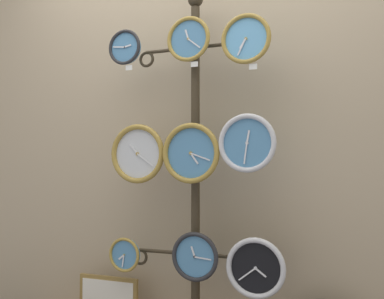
# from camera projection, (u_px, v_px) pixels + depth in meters

# --- Properties ---
(shop_wall) EXTENTS (4.40, 0.04, 2.80)m
(shop_wall) POSITION_uv_depth(u_px,v_px,m) (205.00, 100.00, 2.60)
(shop_wall) COLOR tan
(shop_wall) RESTS_ON ground_plane
(display_stand) EXTENTS (0.76, 0.34, 1.98)m
(display_stand) POSITION_uv_depth(u_px,v_px,m) (195.00, 208.00, 2.42)
(display_stand) COLOR #382D1E
(display_stand) RESTS_ON ground_plane
(clock_top_left) EXTENTS (0.20, 0.04, 0.20)m
(clock_top_left) POSITION_uv_depth(u_px,v_px,m) (125.00, 47.00, 2.51)
(clock_top_left) COLOR #4C84B2
(clock_top_center) EXTENTS (0.25, 0.04, 0.25)m
(clock_top_center) POSITION_uv_depth(u_px,v_px,m) (189.00, 39.00, 2.39)
(clock_top_center) COLOR #4C84B2
(clock_top_right) EXTENTS (0.26, 0.04, 0.26)m
(clock_top_right) POSITION_uv_depth(u_px,v_px,m) (246.00, 39.00, 2.24)
(clock_top_right) COLOR #60A8DB
(clock_middle_left) EXTENTS (0.33, 0.04, 0.33)m
(clock_middle_left) POSITION_uv_depth(u_px,v_px,m) (138.00, 154.00, 2.47)
(clock_middle_left) COLOR silver
(clock_middle_center) EXTENTS (0.32, 0.04, 0.32)m
(clock_middle_center) POSITION_uv_depth(u_px,v_px,m) (191.00, 153.00, 2.33)
(clock_middle_center) COLOR #4C84B2
(clock_middle_right) EXTENTS (0.29, 0.04, 0.29)m
(clock_middle_right) POSITION_uv_depth(u_px,v_px,m) (247.00, 143.00, 2.22)
(clock_middle_right) COLOR #4C84B2
(clock_bottom_left) EXTENTS (0.19, 0.04, 0.19)m
(clock_bottom_left) POSITION_uv_depth(u_px,v_px,m) (125.00, 255.00, 2.47)
(clock_bottom_left) COLOR #4C84B2
(clock_bottom_center) EXTENTS (0.25, 0.04, 0.25)m
(clock_bottom_center) POSITION_uv_depth(u_px,v_px,m) (195.00, 257.00, 2.29)
(clock_bottom_center) COLOR #4C84B2
(clock_bottom_right) EXTENTS (0.30, 0.04, 0.30)m
(clock_bottom_right) POSITION_uv_depth(u_px,v_px,m) (256.00, 268.00, 2.19)
(clock_bottom_right) COLOR black
(price_tag_upper) EXTENTS (0.04, 0.00, 0.03)m
(price_tag_upper) POSITION_uv_depth(u_px,v_px,m) (129.00, 68.00, 2.49)
(price_tag_upper) COLOR white
(price_tag_mid) EXTENTS (0.04, 0.00, 0.03)m
(price_tag_mid) POSITION_uv_depth(u_px,v_px,m) (194.00, 64.00, 2.37)
(price_tag_mid) COLOR white
(price_tag_lower) EXTENTS (0.04, 0.00, 0.03)m
(price_tag_lower) POSITION_uv_depth(u_px,v_px,m) (253.00, 67.00, 2.22)
(price_tag_lower) COLOR white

